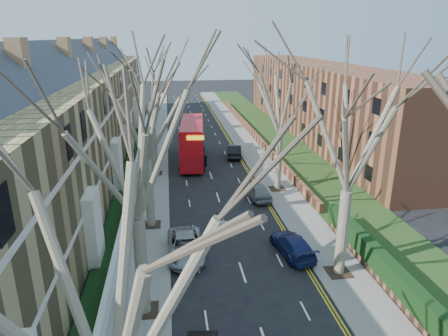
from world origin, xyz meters
name	(u,v)px	position (x,y,z in m)	size (l,w,h in m)	color
pavement_left	(155,146)	(-6.00, 39.00, 0.06)	(3.00, 102.00, 0.12)	slate
pavement_right	(246,143)	(6.00, 39.00, 0.06)	(3.00, 102.00, 0.12)	slate
terrace_left	(76,118)	(-13.65, 31.00, 5.53)	(9.70, 78.00, 13.60)	olive
flats_right	(320,100)	(17.46, 43.00, 4.98)	(13.97, 54.00, 10.00)	brown
wall_hedge_right	(435,323)	(7.70, 2.00, 1.12)	(0.70, 24.00, 1.80)	brown
front_wall_left	(138,161)	(-7.65, 31.00, 0.62)	(0.30, 78.00, 1.00)	white
grass_verge_right	(279,141)	(10.50, 39.00, 0.15)	(6.00, 102.00, 0.06)	#1C3714
tree_left_near	(97,270)	(-5.70, -4.00, 8.93)	(9.80, 9.80, 13.73)	#706850
tree_left_mid	(132,134)	(-5.70, 6.00, 9.56)	(10.50, 10.50, 14.71)	#706850
tree_left_far	(144,104)	(-5.70, 16.00, 9.24)	(10.15, 10.15, 14.22)	#706850
tree_left_dist	(150,81)	(-5.70, 28.00, 9.56)	(10.50, 10.50, 14.71)	#706850
tree_right_mid	(354,118)	(5.70, 8.00, 9.56)	(10.50, 10.50, 14.71)	#706850
tree_right_far	(282,90)	(5.70, 22.00, 9.24)	(10.15, 10.15, 14.22)	#706850
double_decker_bus	(192,143)	(-1.54, 31.95, 2.22)	(3.40, 10.96, 4.52)	#B30C13
car_left_far	(185,246)	(-3.33, 11.45, 0.68)	(2.27, 4.93, 1.37)	#9C9DA1
car_right_near	(292,245)	(3.65, 10.72, 0.65)	(1.81, 4.45, 1.29)	navy
car_right_mid	(257,191)	(3.39, 20.32, 0.71)	(1.68, 4.18, 1.43)	gray
car_right_far	(234,151)	(3.45, 33.17, 0.74)	(1.56, 4.47, 1.47)	black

